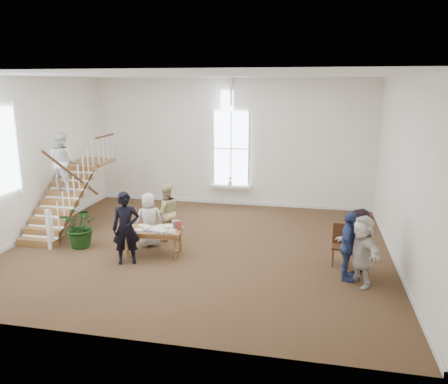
% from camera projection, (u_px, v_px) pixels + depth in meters
% --- Properties ---
extents(ground, '(10.00, 10.00, 0.00)m').
position_uv_depth(ground, '(200.00, 247.00, 11.78)').
color(ground, '#412919').
rests_on(ground, ground).
extents(room_shell, '(10.49, 10.00, 10.00)m').
position_uv_depth(room_shell, '(231.00, 194.00, 15.85)').
color(room_shell, white).
rests_on(room_shell, ground).
extents(staircase, '(1.10, 4.10, 2.92)m').
position_uv_depth(staircase, '(64.00, 176.00, 12.96)').
color(staircase, brown).
rests_on(staircase, ground).
extents(library_table, '(1.52, 0.86, 0.74)m').
position_uv_depth(library_table, '(154.00, 232.00, 11.12)').
color(library_table, brown).
rests_on(library_table, ground).
extents(police_officer, '(0.76, 0.63, 1.79)m').
position_uv_depth(police_officer, '(126.00, 228.00, 10.53)').
color(police_officer, black).
rests_on(police_officer, ground).
extents(elderly_woman, '(0.84, 0.71, 1.47)m').
position_uv_depth(elderly_woman, '(149.00, 220.00, 11.74)').
color(elderly_woman, beige).
rests_on(elderly_woman, ground).
extents(person_yellow, '(1.00, 0.96, 1.62)m').
position_uv_depth(person_yellow, '(166.00, 212.00, 12.14)').
color(person_yellow, '#CBB77E').
rests_on(person_yellow, ground).
extents(woman_cluster_a, '(0.58, 0.99, 1.59)m').
position_uv_depth(woman_cluster_a, '(348.00, 246.00, 9.64)').
color(woman_cluster_a, navy).
rests_on(woman_cluster_a, ground).
extents(woman_cluster_b, '(1.04, 1.14, 1.53)m').
position_uv_depth(woman_cluster_b, '(359.00, 241.00, 10.02)').
color(woman_cluster_b, black).
rests_on(woman_cluster_b, ground).
extents(woman_cluster_c, '(1.16, 1.49, 1.58)m').
position_uv_depth(woman_cluster_c, '(362.00, 251.00, 9.40)').
color(woman_cluster_c, silver).
rests_on(woman_cluster_c, ground).
extents(floor_plant, '(1.09, 0.96, 1.17)m').
position_uv_depth(floor_plant, '(82.00, 226.00, 11.67)').
color(floor_plant, '#143310').
rests_on(floor_plant, ground).
extents(side_chair, '(0.46, 0.46, 1.00)m').
position_uv_depth(side_chair, '(341.00, 242.00, 10.56)').
color(side_chair, '#3D2110').
rests_on(side_chair, ground).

